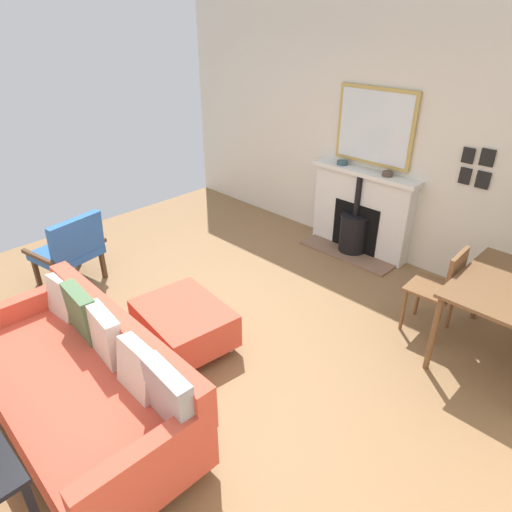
{
  "coord_description": "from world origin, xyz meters",
  "views": [
    {
      "loc": [
        1.8,
        2.76,
        2.67
      ],
      "look_at": [
        -0.67,
        0.31,
        0.77
      ],
      "focal_mm": 31.63,
      "sensor_mm": 36.0,
      "label": 1
    }
  ],
  "objects_px": {
    "armchair_accent": "(71,248)",
    "dining_table": "(512,297)",
    "ottoman": "(184,323)",
    "sofa": "(84,381)",
    "mantel_bowl_far": "(388,173)",
    "fireplace": "(359,216)",
    "mantel_bowl_near": "(342,162)",
    "dining_chair_near_fireplace": "(442,285)"
  },
  "relations": [
    {
      "from": "sofa",
      "to": "armchair_accent",
      "type": "xyz_separation_m",
      "value": [
        -0.8,
        -1.84,
        0.1
      ]
    },
    {
      "from": "armchair_accent",
      "to": "fireplace",
      "type": "bearing_deg",
      "value": 148.75
    },
    {
      "from": "mantel_bowl_far",
      "to": "armchair_accent",
      "type": "relative_size",
      "value": 0.15
    },
    {
      "from": "dining_table",
      "to": "ottoman",
      "type": "bearing_deg",
      "value": -49.79
    },
    {
      "from": "dining_chair_near_fireplace",
      "to": "dining_table",
      "type": "bearing_deg",
      "value": 89.59
    },
    {
      "from": "mantel_bowl_near",
      "to": "ottoman",
      "type": "bearing_deg",
      "value": 5.84
    },
    {
      "from": "fireplace",
      "to": "sofa",
      "type": "bearing_deg",
      "value": 1.71
    },
    {
      "from": "armchair_accent",
      "to": "dining_table",
      "type": "xyz_separation_m",
      "value": [
        -1.94,
        3.74,
        0.21
      ]
    },
    {
      "from": "sofa",
      "to": "dining_chair_near_fireplace",
      "type": "xyz_separation_m",
      "value": [
        -2.74,
        1.35,
        0.17
      ]
    },
    {
      "from": "mantel_bowl_far",
      "to": "sofa",
      "type": "xyz_separation_m",
      "value": [
        3.66,
        -0.18,
        -0.72
      ]
    },
    {
      "from": "fireplace",
      "to": "ottoman",
      "type": "xyz_separation_m",
      "value": [
        2.66,
        -0.05,
        -0.21
      ]
    },
    {
      "from": "ottoman",
      "to": "fireplace",
      "type": "bearing_deg",
      "value": 178.94
    },
    {
      "from": "ottoman",
      "to": "sofa",
      "type": "bearing_deg",
      "value": 9.0
    },
    {
      "from": "sofa",
      "to": "dining_table",
      "type": "height_order",
      "value": "sofa"
    },
    {
      "from": "mantel_bowl_near",
      "to": "ottoman",
      "type": "xyz_separation_m",
      "value": [
        2.67,
        0.27,
        -0.82
      ]
    },
    {
      "from": "mantel_bowl_far",
      "to": "ottoman",
      "type": "height_order",
      "value": "mantel_bowl_far"
    },
    {
      "from": "fireplace",
      "to": "mantel_bowl_far",
      "type": "distance_m",
      "value": 0.67
    },
    {
      "from": "fireplace",
      "to": "armchair_accent",
      "type": "height_order",
      "value": "fireplace"
    },
    {
      "from": "dining_chair_near_fireplace",
      "to": "sofa",
      "type": "bearing_deg",
      "value": -26.18
    },
    {
      "from": "sofa",
      "to": "ottoman",
      "type": "xyz_separation_m",
      "value": [
        -1.0,
        -0.16,
        -0.1
      ]
    },
    {
      "from": "dining_table",
      "to": "dining_chair_near_fireplace",
      "type": "height_order",
      "value": "dining_chair_near_fireplace"
    },
    {
      "from": "mantel_bowl_far",
      "to": "armchair_accent",
      "type": "distance_m",
      "value": 3.56
    },
    {
      "from": "fireplace",
      "to": "mantel_bowl_near",
      "type": "bearing_deg",
      "value": -91.86
    },
    {
      "from": "fireplace",
      "to": "mantel_bowl_far",
      "type": "xyz_separation_m",
      "value": [
        -0.01,
        0.29,
        0.61
      ]
    },
    {
      "from": "sofa",
      "to": "ottoman",
      "type": "bearing_deg",
      "value": -171.0
    },
    {
      "from": "dining_table",
      "to": "dining_chair_near_fireplace",
      "type": "bearing_deg",
      "value": -90.41
    },
    {
      "from": "mantel_bowl_near",
      "to": "dining_chair_near_fireplace",
      "type": "bearing_deg",
      "value": 62.56
    },
    {
      "from": "sofa",
      "to": "dining_chair_near_fireplace",
      "type": "bearing_deg",
      "value": 153.82
    },
    {
      "from": "ottoman",
      "to": "armchair_accent",
      "type": "bearing_deg",
      "value": -83.26
    },
    {
      "from": "mantel_bowl_far",
      "to": "ottoman",
      "type": "distance_m",
      "value": 2.81
    },
    {
      "from": "mantel_bowl_near",
      "to": "dining_table",
      "type": "height_order",
      "value": "mantel_bowl_near"
    },
    {
      "from": "mantel_bowl_far",
      "to": "fireplace",
      "type": "bearing_deg",
      "value": -87.92
    },
    {
      "from": "fireplace",
      "to": "mantel_bowl_near",
      "type": "distance_m",
      "value": 0.69
    },
    {
      "from": "armchair_accent",
      "to": "dining_table",
      "type": "height_order",
      "value": "armchair_accent"
    },
    {
      "from": "dining_chair_near_fireplace",
      "to": "mantel_bowl_near",
      "type": "bearing_deg",
      "value": -117.44
    },
    {
      "from": "mantel_bowl_near",
      "to": "armchair_accent",
      "type": "bearing_deg",
      "value": -26.21
    },
    {
      "from": "sofa",
      "to": "armchair_accent",
      "type": "bearing_deg",
      "value": -113.45
    },
    {
      "from": "mantel_bowl_near",
      "to": "dining_table",
      "type": "bearing_deg",
      "value": 68.3
    },
    {
      "from": "mantel_bowl_far",
      "to": "armchair_accent",
      "type": "xyz_separation_m",
      "value": [
        2.87,
        -2.02,
        -0.61
      ]
    },
    {
      "from": "dining_table",
      "to": "mantel_bowl_near",
      "type": "bearing_deg",
      "value": -111.7
    },
    {
      "from": "mantel_bowl_far",
      "to": "ottoman",
      "type": "relative_size",
      "value": 0.13
    },
    {
      "from": "ottoman",
      "to": "mantel_bowl_far",
      "type": "bearing_deg",
      "value": 172.79
    }
  ]
}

